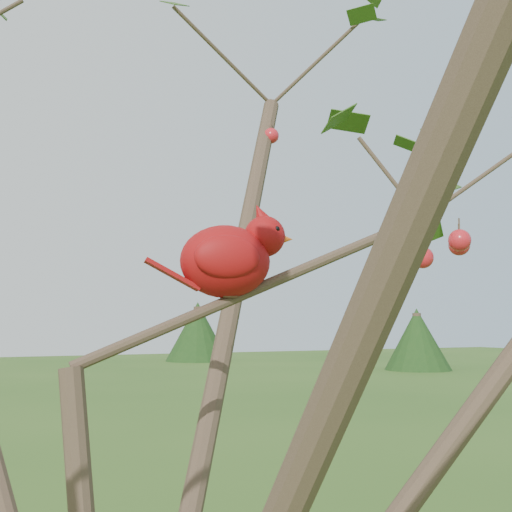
{
  "coord_description": "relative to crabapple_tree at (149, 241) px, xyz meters",
  "views": [
    {
      "loc": [
        -0.21,
        -0.85,
        2.01
      ],
      "look_at": [
        0.23,
        0.07,
        2.12
      ],
      "focal_mm": 45.0,
      "sensor_mm": 36.0,
      "label": 1
    }
  ],
  "objects": [
    {
      "name": "crabapple_tree",
      "position": [
        0.0,
        0.0,
        0.0
      ],
      "size": [
        2.35,
        2.05,
        2.95
      ],
      "color": "#3C2C20",
      "rests_on": "ground"
    },
    {
      "name": "cardinal",
      "position": [
        0.16,
        0.1,
        -0.01
      ],
      "size": [
        0.24,
        0.14,
        0.17
      ],
      "rotation": [
        0.0,
        0.0,
        -0.2
      ],
      "color": "#A20D10",
      "rests_on": "ground"
    }
  ]
}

